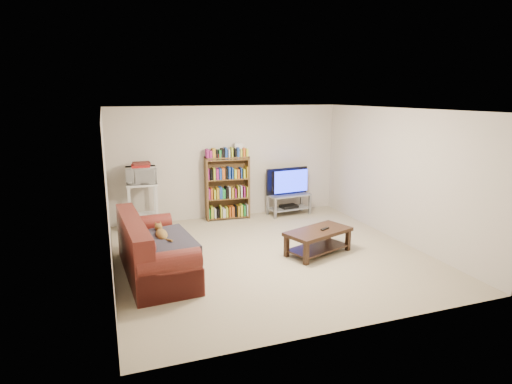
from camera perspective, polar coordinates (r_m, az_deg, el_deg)
name	(u,v)px	position (r m, az deg, el deg)	size (l,w,h in m)	color
floor	(269,254)	(7.28, 1.81, -8.31)	(5.00, 5.00, 0.00)	#BCAE8C
ceiling	(271,110)	(6.79, 1.95, 10.93)	(5.00, 5.00, 0.00)	white
wall_back	(228,162)	(9.27, -3.75, 3.99)	(5.00, 5.00, 0.00)	beige
wall_front	(354,230)	(4.77, 12.88, -4.91)	(5.00, 5.00, 0.00)	beige
wall_left	(107,197)	(6.48, -19.19, -0.60)	(5.00, 5.00, 0.00)	beige
wall_right	(398,175)	(8.17, 18.46, 2.13)	(5.00, 5.00, 0.00)	beige
sofa	(151,254)	(6.60, -13.84, -8.07)	(1.03, 2.11, 0.88)	maroon
blanket	(164,242)	(6.43, -12.14, -6.56)	(0.79, 1.02, 0.10)	#2F2C38
cat	(161,235)	(6.58, -12.49, -5.56)	(0.22, 0.56, 0.17)	brown
coffee_table	(318,237)	(7.30, 8.28, -5.97)	(1.27, 0.92, 0.42)	black
remote	(325,229)	(7.29, 9.17, -4.87)	(0.19, 0.05, 0.02)	black
tv_stand	(289,201)	(9.54, 4.40, -1.18)	(0.97, 0.51, 0.47)	#999EA3
television	(289,181)	(9.44, 4.45, 1.41)	(1.01, 0.13, 0.58)	black
dvd_player	(289,206)	(9.57, 4.39, -1.92)	(0.37, 0.26, 0.06)	black
bookshelf	(227,187)	(9.15, -3.85, 0.66)	(0.95, 0.35, 1.35)	#543A1D
shelf_clutter	(231,152)	(9.06, -3.33, 5.41)	(0.69, 0.22, 0.28)	silver
microwave_stand	(143,200)	(8.71, -14.89, -1.04)	(0.60, 0.44, 0.94)	silver
microwave	(141,175)	(8.60, -15.08, 2.18)	(0.58, 0.39, 0.32)	silver
game_boxes	(140,166)	(8.57, -15.15, 3.40)	(0.34, 0.30, 0.05)	maroon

